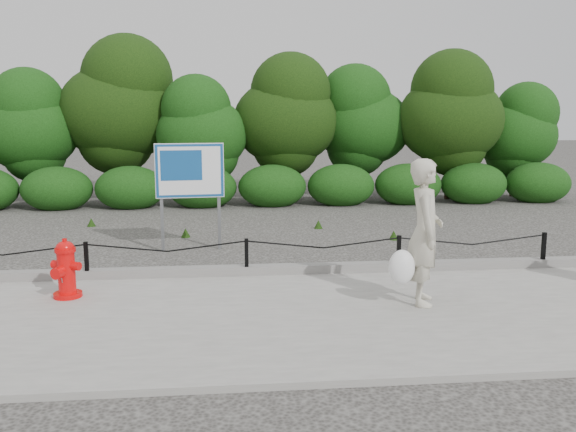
# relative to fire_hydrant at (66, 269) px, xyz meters

# --- Properties ---
(ground) EXTENTS (90.00, 90.00, 0.00)m
(ground) POSITION_rel_fire_hydrant_xyz_m (2.58, 0.93, -0.48)
(ground) COLOR #2D2B28
(ground) RESTS_ON ground
(sidewalk) EXTENTS (14.00, 4.00, 0.08)m
(sidewalk) POSITION_rel_fire_hydrant_xyz_m (2.58, -1.07, -0.44)
(sidewalk) COLOR gray
(sidewalk) RESTS_ON ground
(curb) EXTENTS (14.00, 0.22, 0.14)m
(curb) POSITION_rel_fire_hydrant_xyz_m (2.58, 0.98, -0.33)
(curb) COLOR slate
(curb) RESTS_ON sidewalk
(chain_barrier) EXTENTS (10.06, 0.06, 0.60)m
(chain_barrier) POSITION_rel_fire_hydrant_xyz_m (2.58, 0.93, -0.03)
(chain_barrier) COLOR black
(chain_barrier) RESTS_ON sidewalk
(treeline) EXTENTS (20.00, 3.75, 4.81)m
(treeline) POSITION_rel_fire_hydrant_xyz_m (2.71, 9.92, 2.01)
(treeline) COLOR black
(treeline) RESTS_ON ground
(fire_hydrant) EXTENTS (0.52, 0.52, 0.85)m
(fire_hydrant) POSITION_rel_fire_hydrant_xyz_m (0.00, 0.00, 0.00)
(fire_hydrant) COLOR red
(fire_hydrant) RESTS_ON sidewalk
(pedestrian) EXTENTS (0.84, 0.81, 1.99)m
(pedestrian) POSITION_rel_fire_hydrant_xyz_m (4.91, -0.76, 0.56)
(pedestrian) COLOR beige
(pedestrian) RESTS_ON sidewalk
(advertising_sign) EXTENTS (1.30, 0.21, 2.09)m
(advertising_sign) POSITION_rel_fire_hydrant_xyz_m (1.57, 3.13, 0.99)
(advertising_sign) COLOR slate
(advertising_sign) RESTS_ON ground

